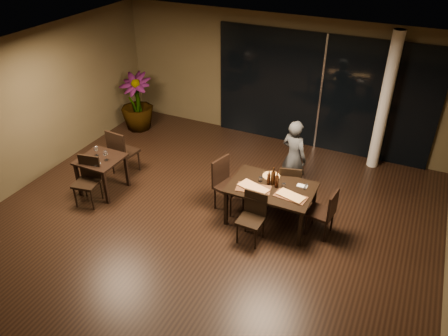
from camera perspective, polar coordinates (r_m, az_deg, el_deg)
The scene contains 31 objects.
ground at distance 7.96m, azimuth -2.90°, elevation -8.14°, with size 8.00×8.00×0.00m, color black.
wall_back at distance 10.49m, azimuth 7.42°, elevation 11.40°, with size 8.00×0.10×3.00m, color #453B25.
wall_left at distance 9.53m, azimuth -25.40°, elevation 6.36°, with size 0.10×8.00×3.00m, color #453B25.
ceiling at distance 6.46m, azimuth -3.63°, elevation 12.88°, with size 8.00×8.00×0.04m, color silver.
window_panel at distance 10.23m, azimuth 12.56°, elevation 9.45°, with size 5.00×0.06×2.70m, color black.
column at distance 9.71m, azimuth 20.25°, elevation 7.97°, with size 0.24×0.24×3.00m, color silver.
main_table at distance 7.83m, azimuth 6.22°, elevation -2.91°, with size 1.50×1.00×0.75m.
side_table at distance 8.99m, azimuth -15.77°, elevation 0.53°, with size 0.80×0.80×0.75m.
chair_main_far at distance 8.35m, azimuth 8.53°, elevation -2.05°, with size 0.52×0.52×0.90m.
chair_main_near at distance 7.51m, azimuth 3.78°, elevation -6.06°, with size 0.43×0.43×0.90m.
chair_main_left at distance 8.21m, azimuth 0.21°, elevation -1.75°, with size 0.58×0.58×1.02m.
chair_main_right at distance 7.76m, azimuth 13.11°, elevation -5.46°, with size 0.48×0.48×0.93m.
chair_side_far at distance 9.45m, azimuth -13.30°, elevation 2.27°, with size 0.53×0.53×1.05m.
chair_side_near at distance 8.79m, azimuth -17.31°, elevation -1.19°, with size 0.51×0.51×0.96m.
diner at distance 8.67m, azimuth 9.10°, elevation 1.42°, with size 0.53×0.35×1.56m, color #2E3033.
potted_plant at distance 11.35m, azimuth -11.35°, elevation 8.44°, with size 0.80×0.80×1.46m, color #1C541C.
pizza_board_left at distance 7.70m, azimuth 3.86°, elevation -2.68°, with size 0.60×0.30×0.01m, color #472917.
pizza_board_right at distance 7.57m, azimuth 8.70°, elevation -3.72°, with size 0.55×0.27×0.01m, color #4B2A18.
oblong_pizza_left at distance 7.69m, azimuth 3.87°, elevation -2.58°, with size 0.52×0.24×0.02m, color maroon, non-canonical shape.
oblong_pizza_right at distance 7.56m, azimuth 8.71°, elevation -3.62°, with size 0.45×0.21×0.02m, color maroon, non-canonical shape.
round_pizza at distance 8.07m, azimuth 6.19°, elevation -1.06°, with size 0.31×0.31×0.01m, color #BA4114.
bottle_a at distance 7.77m, azimuth 5.88°, elevation -1.26°, with size 0.06×0.06×0.28m, color black, non-canonical shape.
bottle_b at distance 7.70m, azimuth 6.91°, elevation -1.54°, with size 0.07×0.07×0.31m, color black, non-canonical shape.
bottle_c at distance 7.76m, azimuth 6.43°, elevation -1.06°, with size 0.08×0.08×0.34m, color black, non-canonical shape.
tumbler_left at distance 7.89m, azimuth 4.81°, elevation -1.49°, with size 0.07×0.07×0.08m, color white.
tumbler_right at distance 7.77m, azimuth 7.78°, elevation -2.28°, with size 0.07×0.07×0.08m, color white.
napkin_near at distance 7.56m, azimuth 9.60°, elevation -3.85°, with size 0.18×0.10×0.01m, color white.
napkin_far at distance 7.87m, azimuth 10.17°, elevation -2.33°, with size 0.18×0.10×0.01m, color white.
wine_glass_a at distance 8.99m, azimuth -16.36°, elevation 2.14°, with size 0.09×0.09×0.20m, color white, non-canonical shape.
wine_glass_b at distance 8.78m, azimuth -15.20°, elevation 1.57°, with size 0.09×0.09×0.20m, color white, non-canonical shape.
side_napkin at distance 8.75m, azimuth -16.50°, elevation 0.53°, with size 0.18×0.11×0.01m, color white.
Camera 1 is at (2.96, -5.35, 5.10)m, focal length 35.00 mm.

